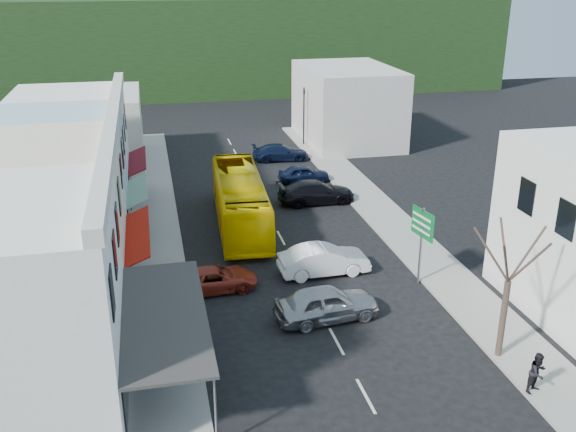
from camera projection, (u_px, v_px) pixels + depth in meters
The scene contains 19 objects.
ground at pixel (314, 299), 32.12m from camera, with size 120.00×120.00×0.00m, color black.
sidewalk_left at pixel (156, 235), 39.69m from camera, with size 3.00×52.00×0.15m, color gray.
sidewalk_right at pixel (385, 216), 42.71m from camera, with size 3.00×52.00×0.15m, color gray.
shopfront_row at pixel (54, 209), 32.72m from camera, with size 8.25×30.00×8.00m.
distant_block_left at pixel (93, 129), 53.21m from camera, with size 8.00×10.00×6.00m, color #B7B2A8.
distant_block_right at pixel (347, 104), 60.39m from camera, with size 8.00×12.00×7.00m, color #B7B2A8.
hillside at pixel (186, 36), 88.68m from camera, with size 80.00×26.00×14.00m.
bus at pixel (240, 202), 40.84m from camera, with size 2.50×11.60×3.10m, color #FFD400.
car_silver at pixel (327, 306), 30.03m from camera, with size 1.80×4.40×1.40m, color #A5A5A9.
car_white at pixel (324, 262), 34.55m from camera, with size 1.80×4.40×1.40m, color white.
car_red at pixel (215, 278), 32.79m from camera, with size 1.90×4.60×1.40m, color maroon.
car_black_near at pixel (316, 193), 45.06m from camera, with size 1.84×4.50×1.40m, color black.
car_navy_mid at pixel (304, 173), 49.44m from camera, with size 1.80×4.40×1.40m, color black.
car_navy_far at pixel (280, 152), 55.10m from camera, with size 1.84×4.50×1.40m, color black.
pedestrian_left at pixel (142, 293), 30.58m from camera, with size 0.60×0.40×1.70m, color black.
pedestrian_right at pixel (538, 373), 24.57m from camera, with size 0.70×0.44×1.70m, color black.
direction_sign at pixel (421, 246), 32.99m from camera, with size 0.55×1.90×4.22m, color #086126, non-canonical shape.
street_tree at pixel (508, 282), 25.98m from camera, with size 2.51×2.51×7.23m, color #38281F, non-canonical shape.
traffic_signal at pixel (304, 117), 59.00m from camera, with size 0.84×1.20×5.41m, color black, non-canonical shape.
Camera 1 is at (-7.40, -27.50, 15.47)m, focal length 40.00 mm.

